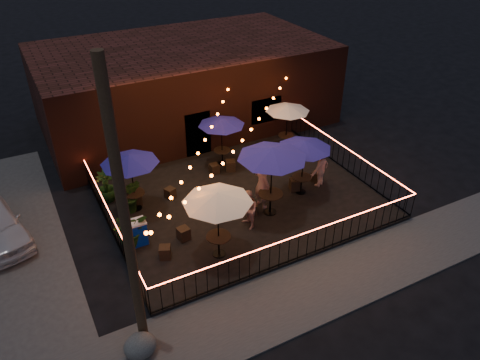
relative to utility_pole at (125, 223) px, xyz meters
The scene contains 35 objects.
ground 7.21m from the utility_pole, 25.71° to the left, with size 110.00×110.00×0.00m, color black.
patio 8.11m from the utility_pole, 40.43° to the left, with size 10.00×8.00×0.15m, color black.
sidewalk 6.74m from the utility_pole, ahead, with size 18.00×2.50×0.05m, color #44413E.
brick_building 14.27m from the utility_pole, 63.05° to the left, with size 14.00×8.00×4.00m.
utility_pole is the anchor object (origin of this frame).
fence_front 6.38m from the utility_pole, ahead, with size 10.00×0.04×1.04m.
fence_left 5.70m from the utility_pole, 85.03° to the left, with size 0.04×8.00×1.04m.
fence_right 11.85m from the utility_pole, 23.86° to the left, with size 0.04×8.00×1.04m.
festoon_lights 6.32m from the utility_pole, 44.40° to the left, with size 10.02×8.72×1.32m.
cafe_table_0 4.16m from the utility_pole, 32.16° to the left, with size 2.78×2.78×2.47m.
cafe_table_1 6.30m from the utility_pole, 74.69° to the left, with size 2.75×2.75×2.33m.
cafe_table_2 6.93m from the utility_pole, 28.81° to the left, with size 3.12×3.12×2.75m.
cafe_table_3 9.66m from the utility_pole, 51.00° to the left, with size 2.44×2.44×2.19m.
cafe_table_4 8.84m from the utility_pole, 26.58° to the left, with size 2.60×2.60×2.31m.
cafe_table_5 11.88m from the utility_pole, 38.39° to the left, with size 2.63×2.63×2.19m.
bistro_chair_0 4.83m from the utility_pole, 59.33° to the left, with size 0.36×0.36×0.43m, color black.
bistro_chair_1 5.53m from the utility_pole, 52.97° to the left, with size 0.38×0.38×0.45m, color black.
bistro_chair_2 7.35m from the utility_pole, 73.96° to the left, with size 0.33×0.33×0.40m, color black.
bistro_chair_3 7.60m from the utility_pole, 63.17° to the left, with size 0.35×0.35×0.41m, color black.
bistro_chair_4 6.67m from the utility_pole, 42.15° to the left, with size 0.41×0.41×0.49m, color black.
bistro_chair_5 7.34m from the utility_pole, 33.46° to the left, with size 0.34×0.34×0.41m, color black.
bistro_chair_6 9.37m from the utility_pole, 52.03° to the left, with size 0.36×0.36×0.42m, color black.
bistro_chair_7 9.71m from the utility_pole, 47.98° to the left, with size 0.39×0.39×0.47m, color black.
bistro_chair_8 9.40m from the utility_pole, 28.44° to the left, with size 0.41×0.41×0.48m, color black.
bistro_chair_9 10.41m from the utility_pole, 25.91° to the left, with size 0.36×0.36×0.43m, color black.
bistro_chair_10 11.20m from the utility_pole, 42.20° to the left, with size 0.37×0.37×0.43m, color black.
bistro_chair_11 12.41m from the utility_pole, 34.11° to the left, with size 0.34×0.34×0.40m, color black.
patron_a 7.58m from the utility_pole, 32.84° to the left, with size 0.71×0.47×1.95m, color tan.
patron_b 6.40m from the utility_pole, 30.90° to the left, with size 0.74×0.58×1.52m, color #D49B88.
patron_c 10.00m from the utility_pole, 24.67° to the left, with size 1.10×0.63×1.71m, color tan.
potted_shrub_a 5.12m from the utility_pole, 77.65° to the left, with size 1.17×1.02×1.30m, color #133D10.
potted_shrub_b 6.72m from the utility_pole, 76.01° to the left, with size 0.78×0.63×1.41m, color #0F410C.
potted_shrub_c 7.67m from the utility_pole, 83.40° to the left, with size 0.71×0.71×1.27m, color #173910.
cooler 5.22m from the utility_pole, 74.98° to the left, with size 0.71×0.51×0.92m.
boulder 3.69m from the utility_pole, 117.17° to the right, with size 0.89×0.75×0.69m, color #484743.
Camera 1 is at (-7.04, -11.34, 10.56)m, focal length 35.00 mm.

